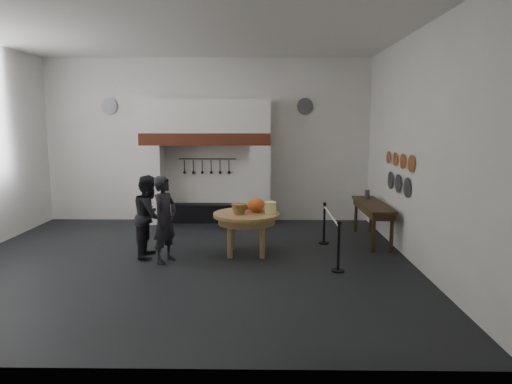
{
  "coord_description": "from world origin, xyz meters",
  "views": [
    {
      "loc": [
        1.55,
        -8.75,
        2.73
      ],
      "look_at": [
        1.41,
        0.4,
        1.35
      ],
      "focal_mm": 32.0,
      "sensor_mm": 36.0,
      "label": 1
    }
  ],
  "objects_px": {
    "work_table": "(247,215)",
    "visitor_near": "(165,219)",
    "iron_range": "(207,213)",
    "visitor_far": "(150,216)",
    "barrier_post_near": "(339,248)",
    "side_table": "(373,205)",
    "barrier_post_far": "(324,224)"
  },
  "relations": [
    {
      "from": "work_table",
      "to": "visitor_near",
      "type": "distance_m",
      "value": 1.7
    },
    {
      "from": "iron_range",
      "to": "visitor_near",
      "type": "height_order",
      "value": "visitor_near"
    },
    {
      "from": "iron_range",
      "to": "visitor_far",
      "type": "xyz_separation_m",
      "value": [
        -0.78,
        -3.32,
        0.6
      ]
    },
    {
      "from": "barrier_post_near",
      "to": "iron_range",
      "type": "bearing_deg",
      "value": 124.6
    },
    {
      "from": "side_table",
      "to": "barrier_post_far",
      "type": "bearing_deg",
      "value": -168.31
    },
    {
      "from": "side_table",
      "to": "barrier_post_far",
      "type": "relative_size",
      "value": 2.44
    },
    {
      "from": "visitor_far",
      "to": "barrier_post_far",
      "type": "distance_m",
      "value": 3.89
    },
    {
      "from": "side_table",
      "to": "work_table",
      "type": "bearing_deg",
      "value": -159.55
    },
    {
      "from": "work_table",
      "to": "visitor_far",
      "type": "distance_m",
      "value": 2.0
    },
    {
      "from": "barrier_post_far",
      "to": "visitor_far",
      "type": "bearing_deg",
      "value": -164.38
    },
    {
      "from": "side_table",
      "to": "barrier_post_near",
      "type": "xyz_separation_m",
      "value": [
        -1.15,
        -2.24,
        -0.42
      ]
    },
    {
      "from": "visitor_near",
      "to": "side_table",
      "type": "bearing_deg",
      "value": -45.97
    },
    {
      "from": "visitor_far",
      "to": "side_table",
      "type": "bearing_deg",
      "value": -77.88
    },
    {
      "from": "work_table",
      "to": "barrier_post_far",
      "type": "xyz_separation_m",
      "value": [
        1.74,
        0.84,
        -0.39
      ]
    },
    {
      "from": "visitor_far",
      "to": "iron_range",
      "type": "bearing_deg",
      "value": -15.75
    },
    {
      "from": "iron_range",
      "to": "work_table",
      "type": "xyz_separation_m",
      "value": [
        1.21,
        -3.12,
        0.59
      ]
    },
    {
      "from": "work_table",
      "to": "visitor_near",
      "type": "relative_size",
      "value": 0.81
    },
    {
      "from": "visitor_far",
      "to": "side_table",
      "type": "height_order",
      "value": "visitor_far"
    },
    {
      "from": "barrier_post_far",
      "to": "barrier_post_near",
      "type": "bearing_deg",
      "value": -90.0
    },
    {
      "from": "visitor_far",
      "to": "barrier_post_near",
      "type": "bearing_deg",
      "value": -106.98
    },
    {
      "from": "side_table",
      "to": "barrier_post_near",
      "type": "height_order",
      "value": "same"
    },
    {
      "from": "iron_range",
      "to": "barrier_post_near",
      "type": "xyz_separation_m",
      "value": [
        2.95,
        -4.28,
        0.2
      ]
    },
    {
      "from": "side_table",
      "to": "barrier_post_near",
      "type": "distance_m",
      "value": 2.55
    },
    {
      "from": "iron_range",
      "to": "work_table",
      "type": "height_order",
      "value": "work_table"
    },
    {
      "from": "visitor_far",
      "to": "side_table",
      "type": "xyz_separation_m",
      "value": [
        4.88,
        1.28,
        0.02
      ]
    },
    {
      "from": "visitor_far",
      "to": "barrier_post_far",
      "type": "xyz_separation_m",
      "value": [
        3.73,
        1.04,
        -0.4
      ]
    },
    {
      "from": "visitor_far",
      "to": "visitor_near",
      "type": "bearing_deg",
      "value": -137.59
    },
    {
      "from": "work_table",
      "to": "iron_range",
      "type": "bearing_deg",
      "value": 111.2
    },
    {
      "from": "iron_range",
      "to": "barrier_post_near",
      "type": "relative_size",
      "value": 2.11
    },
    {
      "from": "work_table",
      "to": "barrier_post_near",
      "type": "xyz_separation_m",
      "value": [
        1.74,
        -1.16,
        -0.39
      ]
    },
    {
      "from": "iron_range",
      "to": "visitor_near",
      "type": "xyz_separation_m",
      "value": [
        -0.38,
        -3.72,
        0.61
      ]
    },
    {
      "from": "barrier_post_far",
      "to": "iron_range",
      "type": "bearing_deg",
      "value": 142.33
    }
  ]
}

